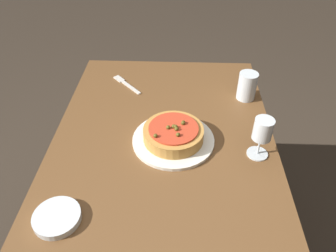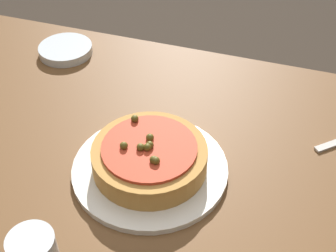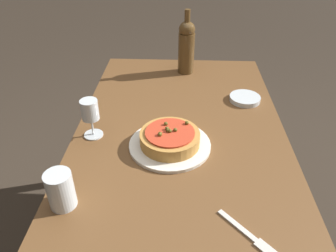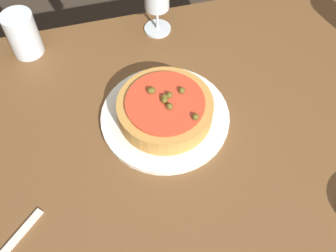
{
  "view_description": "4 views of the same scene",
  "coord_description": "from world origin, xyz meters",
  "px_view_note": "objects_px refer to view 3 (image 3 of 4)",
  "views": [
    {
      "loc": [
        -0.73,
        -0.05,
        1.51
      ],
      "look_at": [
        0.05,
        -0.02,
        0.86
      ],
      "focal_mm": 35.0,
      "sensor_mm": 36.0,
      "label": 1
    },
    {
      "loc": [
        0.3,
        -0.57,
        1.38
      ],
      "look_at": [
        0.11,
        0.01,
        0.84
      ],
      "focal_mm": 50.0,
      "sensor_mm": 36.0,
      "label": 2
    },
    {
      "loc": [
        0.97,
        0.0,
        1.45
      ],
      "look_at": [
        0.08,
        -0.04,
        0.83
      ],
      "focal_mm": 35.0,
      "sensor_mm": 36.0,
      "label": 3
    },
    {
      "loc": [
        0.21,
        0.44,
        1.46
      ],
      "look_at": [
        0.1,
        0.01,
        0.8
      ],
      "focal_mm": 42.0,
      "sensor_mm": 36.0,
      "label": 4
    }
  ],
  "objects_px": {
    "dining_table": "(179,153)",
    "wine_glass": "(90,112)",
    "wine_bottle": "(186,46)",
    "side_bowl": "(245,99)",
    "fork": "(249,235)",
    "pizza": "(169,138)",
    "water_cup": "(60,190)",
    "dinner_plate": "(169,145)"
  },
  "relations": [
    {
      "from": "dining_table",
      "to": "side_bowl",
      "type": "distance_m",
      "value": 0.37
    },
    {
      "from": "dining_table",
      "to": "water_cup",
      "type": "relative_size",
      "value": 11.7
    },
    {
      "from": "dining_table",
      "to": "fork",
      "type": "height_order",
      "value": "fork"
    },
    {
      "from": "fork",
      "to": "side_bowl",
      "type": "bearing_deg",
      "value": 130.21
    },
    {
      "from": "pizza",
      "to": "fork",
      "type": "distance_m",
      "value": 0.41
    },
    {
      "from": "dining_table",
      "to": "wine_glass",
      "type": "bearing_deg",
      "value": -82.6
    },
    {
      "from": "dinner_plate",
      "to": "side_bowl",
      "type": "distance_m",
      "value": 0.44
    },
    {
      "from": "dining_table",
      "to": "wine_glass",
      "type": "height_order",
      "value": "wine_glass"
    },
    {
      "from": "pizza",
      "to": "side_bowl",
      "type": "distance_m",
      "value": 0.44
    },
    {
      "from": "dining_table",
      "to": "wine_glass",
      "type": "xyz_separation_m",
      "value": [
        0.04,
        -0.31,
        0.2
      ]
    },
    {
      "from": "dining_table",
      "to": "fork",
      "type": "bearing_deg",
      "value": 21.93
    },
    {
      "from": "wine_bottle",
      "to": "fork",
      "type": "height_order",
      "value": "wine_bottle"
    },
    {
      "from": "water_cup",
      "to": "dinner_plate",
      "type": "bearing_deg",
      "value": 134.08
    },
    {
      "from": "water_cup",
      "to": "side_bowl",
      "type": "height_order",
      "value": "water_cup"
    },
    {
      "from": "dinner_plate",
      "to": "water_cup",
      "type": "relative_size",
      "value": 2.52
    },
    {
      "from": "water_cup",
      "to": "side_bowl",
      "type": "xyz_separation_m",
      "value": [
        -0.6,
        0.58,
        -0.05
      ]
    },
    {
      "from": "wine_glass",
      "to": "water_cup",
      "type": "relative_size",
      "value": 1.29
    },
    {
      "from": "wine_bottle",
      "to": "water_cup",
      "type": "relative_size",
      "value": 2.71
    },
    {
      "from": "wine_glass",
      "to": "pizza",
      "type": "bearing_deg",
      "value": 79.43
    },
    {
      "from": "dining_table",
      "to": "water_cup",
      "type": "bearing_deg",
      "value": -40.93
    },
    {
      "from": "dinner_plate",
      "to": "wine_bottle",
      "type": "distance_m",
      "value": 0.61
    },
    {
      "from": "wine_bottle",
      "to": "dinner_plate",
      "type": "bearing_deg",
      "value": -5.07
    },
    {
      "from": "wine_bottle",
      "to": "side_bowl",
      "type": "height_order",
      "value": "wine_bottle"
    },
    {
      "from": "dinner_plate",
      "to": "wine_bottle",
      "type": "relative_size",
      "value": 0.93
    },
    {
      "from": "wine_glass",
      "to": "water_cup",
      "type": "xyz_separation_m",
      "value": [
        0.32,
        -0.01,
        -0.04
      ]
    },
    {
      "from": "wine_bottle",
      "to": "fork",
      "type": "relative_size",
      "value": 2.08
    },
    {
      "from": "pizza",
      "to": "side_bowl",
      "type": "height_order",
      "value": "pizza"
    },
    {
      "from": "dinner_plate",
      "to": "fork",
      "type": "distance_m",
      "value": 0.41
    },
    {
      "from": "fork",
      "to": "wine_bottle",
      "type": "bearing_deg",
      "value": 147.17
    },
    {
      "from": "fork",
      "to": "pizza",
      "type": "bearing_deg",
      "value": 168.68
    },
    {
      "from": "wine_bottle",
      "to": "water_cup",
      "type": "height_order",
      "value": "wine_bottle"
    },
    {
      "from": "fork",
      "to": "wine_glass",
      "type": "bearing_deg",
      "value": -172.1
    },
    {
      "from": "wine_bottle",
      "to": "side_bowl",
      "type": "bearing_deg",
      "value": 42.52
    },
    {
      "from": "fork",
      "to": "dinner_plate",
      "type": "bearing_deg",
      "value": 168.68
    },
    {
      "from": "dining_table",
      "to": "side_bowl",
      "type": "bearing_deg",
      "value": 131.12
    },
    {
      "from": "wine_bottle",
      "to": "side_bowl",
      "type": "relative_size",
      "value": 2.34
    },
    {
      "from": "pizza",
      "to": "side_bowl",
      "type": "relative_size",
      "value": 1.59
    },
    {
      "from": "dinner_plate",
      "to": "wine_glass",
      "type": "height_order",
      "value": "wine_glass"
    },
    {
      "from": "wine_glass",
      "to": "side_bowl",
      "type": "height_order",
      "value": "wine_glass"
    },
    {
      "from": "side_bowl",
      "to": "wine_glass",
      "type": "bearing_deg",
      "value": -64.66
    },
    {
      "from": "dining_table",
      "to": "dinner_plate",
      "type": "height_order",
      "value": "dinner_plate"
    },
    {
      "from": "dining_table",
      "to": "pizza",
      "type": "xyz_separation_m",
      "value": [
        0.09,
        -0.03,
        0.14
      ]
    }
  ]
}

